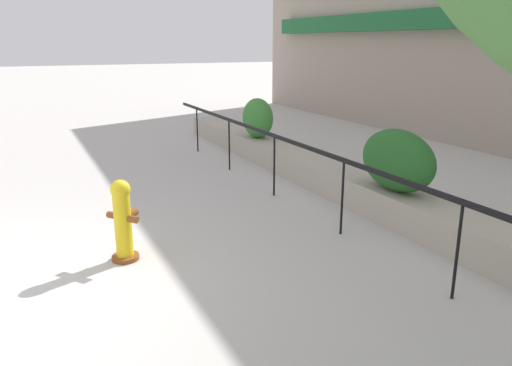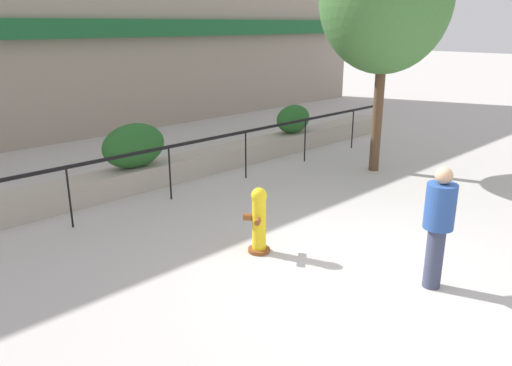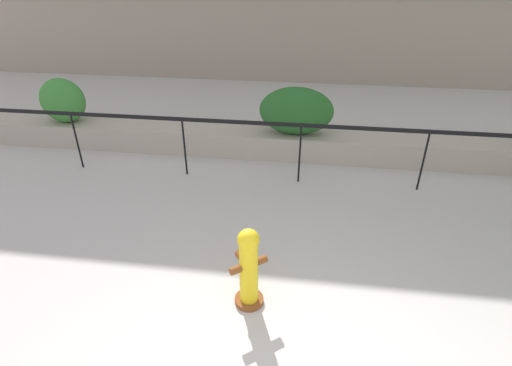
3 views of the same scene
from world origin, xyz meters
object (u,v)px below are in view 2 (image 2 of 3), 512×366
(hedge_bush_2, at_px, (293,119))
(hedge_bush_1, at_px, (134,146))
(fire_hydrant, at_px, (259,220))
(pedestrian, at_px, (439,221))

(hedge_bush_2, bearing_deg, hedge_bush_1, 180.00)
(hedge_bush_1, distance_m, hedge_bush_2, 5.20)
(hedge_bush_1, bearing_deg, hedge_bush_2, 0.00)
(hedge_bush_1, xyz_separation_m, hedge_bush_2, (5.19, 0.00, -0.09))
(hedge_bush_2, distance_m, fire_hydrant, 6.92)
(hedge_bush_1, height_order, fire_hydrant, hedge_bush_1)
(pedestrian, bearing_deg, fire_hydrant, 110.69)
(hedge_bush_1, height_order, pedestrian, pedestrian)
(hedge_bush_1, xyz_separation_m, fire_hydrant, (-0.33, -4.16, -0.43))
(hedge_bush_1, bearing_deg, fire_hydrant, -94.53)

